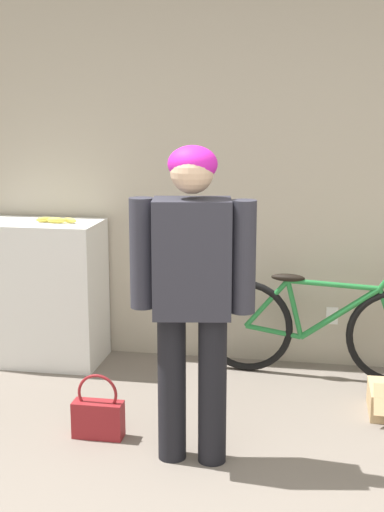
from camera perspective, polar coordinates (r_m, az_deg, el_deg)
The scene contains 6 objects.
wall_back at distance 4.86m, azimuth 5.05°, elevation 6.46°, with size 8.00×0.07×2.60m.
side_shelf at distance 5.05m, azimuth -11.96°, elevation -2.85°, with size 0.83×0.49×0.99m.
person at distance 3.43m, azimuth 0.00°, elevation -1.93°, with size 0.61×0.30×1.58m.
bicycle at distance 4.74m, azimuth 10.12°, elevation -5.70°, with size 1.59×0.46×0.70m.
banana at distance 4.87m, azimuth -10.81°, elevation 2.85°, with size 0.30×0.09×0.04m.
handbag at distance 3.97m, azimuth -7.52°, elevation -12.61°, with size 0.27×0.11×0.36m.
Camera 1 is at (0.41, -2.15, 1.76)m, focal length 50.00 mm.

